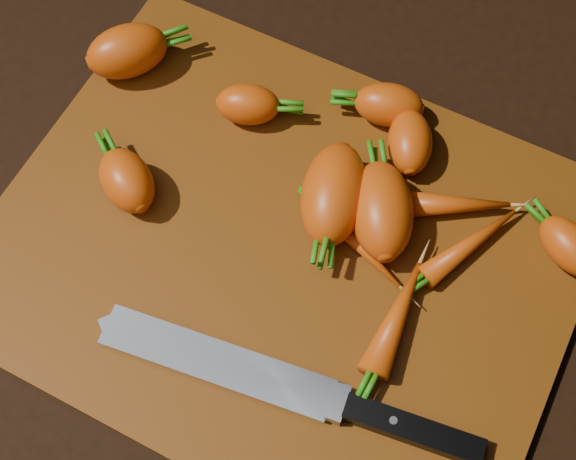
% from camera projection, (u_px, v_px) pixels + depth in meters
% --- Properties ---
extents(ground, '(2.00, 2.00, 0.01)m').
position_uv_depth(ground, '(283.00, 256.00, 0.71)').
color(ground, black).
extents(cutting_board, '(0.50, 0.40, 0.01)m').
position_uv_depth(cutting_board, '(283.00, 251.00, 0.70)').
color(cutting_board, brown).
rests_on(cutting_board, ground).
extents(carrot_0, '(0.09, 0.09, 0.05)m').
position_uv_depth(carrot_0, '(127.00, 51.00, 0.76)').
color(carrot_0, '#CE490C').
rests_on(carrot_0, cutting_board).
extents(carrot_1, '(0.08, 0.07, 0.04)m').
position_uv_depth(carrot_1, '(127.00, 181.00, 0.70)').
color(carrot_1, '#CE490C').
rests_on(carrot_1, cutting_board).
extents(carrot_2, '(0.08, 0.11, 0.06)m').
position_uv_depth(carrot_2, '(334.00, 194.00, 0.69)').
color(carrot_2, '#CE490C').
rests_on(carrot_2, cutting_board).
extents(carrot_3, '(0.09, 0.11, 0.05)m').
position_uv_depth(carrot_3, '(382.00, 210.00, 0.68)').
color(carrot_3, '#CE490C').
rests_on(carrot_3, cutting_board).
extents(carrot_4, '(0.07, 0.06, 0.04)m').
position_uv_depth(carrot_4, '(389.00, 105.00, 0.74)').
color(carrot_4, '#CE490C').
rests_on(carrot_4, cutting_board).
extents(carrot_5, '(0.07, 0.06, 0.04)m').
position_uv_depth(carrot_5, '(248.00, 104.00, 0.74)').
color(carrot_5, '#CE490C').
rests_on(carrot_5, cutting_board).
extents(carrot_6, '(0.07, 0.06, 0.04)m').
position_uv_depth(carrot_6, '(569.00, 246.00, 0.68)').
color(carrot_6, '#CE490C').
rests_on(carrot_6, cutting_board).
extents(carrot_7, '(0.07, 0.10, 0.02)m').
position_uv_depth(carrot_7, '(471.00, 244.00, 0.69)').
color(carrot_7, '#CE490C').
rests_on(carrot_7, cutting_board).
extents(carrot_8, '(0.11, 0.06, 0.02)m').
position_uv_depth(carrot_8, '(357.00, 243.00, 0.69)').
color(carrot_8, '#CE490C').
rests_on(carrot_8, cutting_board).
extents(carrot_9, '(0.03, 0.11, 0.03)m').
position_uv_depth(carrot_9, '(397.00, 317.00, 0.66)').
color(carrot_9, '#CE490C').
rests_on(carrot_9, cutting_board).
extents(carrot_10, '(0.11, 0.07, 0.03)m').
position_uv_depth(carrot_10, '(450.00, 205.00, 0.70)').
color(carrot_10, '#CE490C').
rests_on(carrot_10, cutting_board).
extents(carrot_11, '(0.06, 0.08, 0.04)m').
position_uv_depth(carrot_11, '(410.00, 142.00, 0.72)').
color(carrot_11, '#CE490C').
rests_on(carrot_11, cutting_board).
extents(knife, '(0.32, 0.07, 0.02)m').
position_uv_depth(knife, '(239.00, 369.00, 0.64)').
color(knife, gray).
rests_on(knife, cutting_board).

